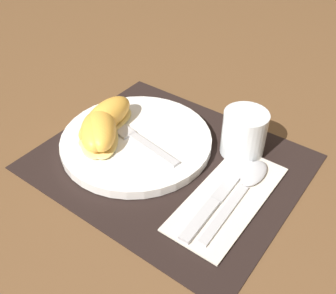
{
  "coord_description": "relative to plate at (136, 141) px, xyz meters",
  "views": [
    {
      "loc": [
        0.29,
        -0.39,
        0.44
      ],
      "look_at": [
        -0.01,
        0.01,
        0.02
      ],
      "focal_mm": 42.0,
      "sensor_mm": 36.0,
      "label": 1
    }
  ],
  "objects": [
    {
      "name": "citrus_wedge_1",
      "position": [
        -0.06,
        -0.01,
        0.02
      ],
      "size": [
        0.06,
        0.13,
        0.04
      ],
      "color": "#F4DB84",
      "rests_on": "plate"
    },
    {
      "name": "citrus_wedge_3",
      "position": [
        -0.04,
        -0.04,
        0.03
      ],
      "size": [
        0.12,
        0.12,
        0.05
      ],
      "color": "#F4DB84",
      "rests_on": "plate"
    },
    {
      "name": "juice_glass",
      "position": [
        0.15,
        0.09,
        0.03
      ],
      "size": [
        0.07,
        0.07,
        0.08
      ],
      "color": "silver",
      "rests_on": "placemat"
    },
    {
      "name": "napkin",
      "position": [
        0.19,
        -0.01,
        -0.01
      ],
      "size": [
        0.1,
        0.22,
        0.0
      ],
      "color": "silver",
      "rests_on": "placemat"
    },
    {
      "name": "citrus_wedge_2",
      "position": [
        -0.05,
        -0.05,
        0.03
      ],
      "size": [
        0.11,
        0.11,
        0.04
      ],
      "color": "#F4DB84",
      "rests_on": "plate"
    },
    {
      "name": "spoon",
      "position": [
        0.2,
        0.02,
        -0.0
      ],
      "size": [
        0.04,
        0.19,
        0.01
      ],
      "color": "#BCBCC1",
      "rests_on": "napkin"
    },
    {
      "name": "citrus_wedge_0",
      "position": [
        -0.06,
        0.0,
        0.03
      ],
      "size": [
        0.06,
        0.11,
        0.05
      ],
      "color": "#F4DB84",
      "rests_on": "plate"
    },
    {
      "name": "knife",
      "position": [
        0.18,
        -0.02,
        -0.0
      ],
      "size": [
        0.03,
        0.22,
        0.01
      ],
      "color": "#BCBCC1",
      "rests_on": "napkin"
    },
    {
      "name": "fork",
      "position": [
        -0.0,
        -0.0,
        0.01
      ],
      "size": [
        0.18,
        0.05,
        0.0
      ],
      "color": "#BCBCC1",
      "rests_on": "plate"
    },
    {
      "name": "ground_plane",
      "position": [
        0.07,
        0.0,
        -0.01
      ],
      "size": [
        3.0,
        3.0,
        0.0
      ],
      "primitive_type": "plane",
      "color": "brown"
    },
    {
      "name": "placemat",
      "position": [
        0.07,
        0.0,
        -0.01
      ],
      "size": [
        0.41,
        0.34,
        0.0
      ],
      "color": "black",
      "rests_on": "ground_plane"
    },
    {
      "name": "plate",
      "position": [
        0.0,
        0.0,
        0.0
      ],
      "size": [
        0.26,
        0.26,
        0.02
      ],
      "color": "white",
      "rests_on": "placemat"
    }
  ]
}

